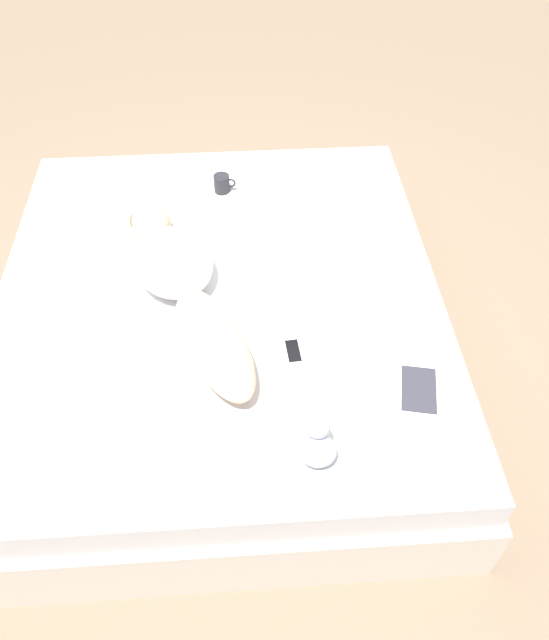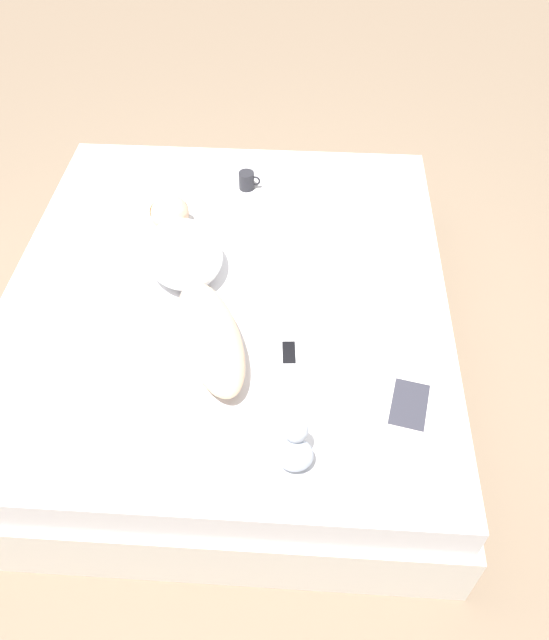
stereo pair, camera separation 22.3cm
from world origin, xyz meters
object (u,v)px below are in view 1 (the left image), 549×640
at_px(open_magazine, 393,387).
at_px(cell_phone, 293,351).
at_px(person, 183,283).
at_px(coffee_mug, 222,183).

relative_size(open_magazine, cell_phone, 3.20).
height_order(person, coffee_mug, person).
xyz_separation_m(open_magazine, cell_phone, (-0.36, 0.20, 0.00)).
relative_size(person, cell_phone, 8.46).
bearing_deg(coffee_mug, person, -102.49).
xyz_separation_m(person, cell_phone, (0.44, -0.33, -0.08)).
bearing_deg(open_magazine, coffee_mug, 127.97).
height_order(person, open_magazine, person).
relative_size(coffee_mug, cell_phone, 0.78).
bearing_deg(cell_phone, open_magazine, -33.24).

